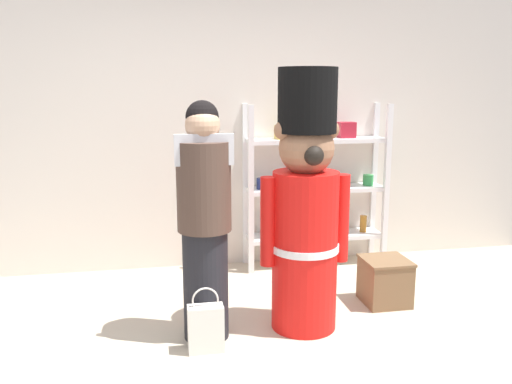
{
  "coord_description": "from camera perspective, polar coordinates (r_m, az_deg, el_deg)",
  "views": [
    {
      "loc": [
        -0.58,
        -2.78,
        1.7
      ],
      "look_at": [
        0.08,
        0.65,
        1.0
      ],
      "focal_mm": 37.38,
      "sensor_mm": 36.0,
      "label": 1
    }
  ],
  "objects": [
    {
      "name": "ground_plane",
      "position": [
        3.31,
        0.75,
        -19.58
      ],
      "size": [
        6.4,
        6.4,
        0.0
      ],
      "primitive_type": "plane",
      "color": "beige"
    },
    {
      "name": "merchandise_shelf",
      "position": [
        5.07,
        6.36,
        0.78
      ],
      "size": [
        1.35,
        0.35,
        1.54
      ],
      "color": "white",
      "rests_on": "ground_plane"
    },
    {
      "name": "person_shopper",
      "position": [
        3.54,
        -5.54,
        -2.9
      ],
      "size": [
        0.38,
        0.36,
        1.61
      ],
      "color": "black",
      "rests_on": "ground_plane"
    },
    {
      "name": "shopping_bag",
      "position": [
        3.57,
        -5.39,
        -14.24
      ],
      "size": [
        0.23,
        0.11,
        0.44
      ],
      "color": "silver",
      "rests_on": "ground_plane"
    },
    {
      "name": "teddy_bear_guard",
      "position": [
        3.68,
        5.32,
        -1.82
      ],
      "size": [
        0.63,
        0.48,
        1.82
      ],
      "color": "red",
      "rests_on": "ground_plane"
    },
    {
      "name": "display_crate",
      "position": [
        4.39,
        13.63,
        -9.24
      ],
      "size": [
        0.35,
        0.36,
        0.36
      ],
      "color": "brown",
      "rests_on": "ground_plane"
    },
    {
      "name": "back_wall",
      "position": [
        5.03,
        -4.3,
        6.72
      ],
      "size": [
        6.4,
        0.12,
        2.6
      ],
      "primitive_type": "cube",
      "color": "silver",
      "rests_on": "ground_plane"
    }
  ]
}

